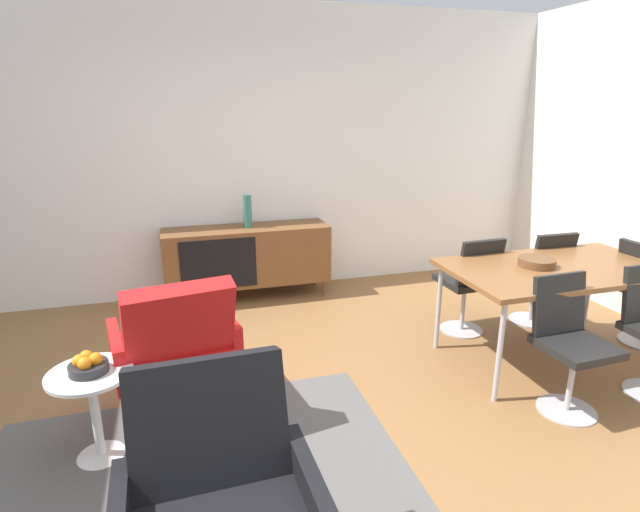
{
  "coord_description": "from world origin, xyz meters",
  "views": [
    {
      "loc": [
        -0.75,
        -2.45,
        1.87
      ],
      "look_at": [
        0.11,
        0.5,
        0.93
      ],
      "focal_mm": 28.17,
      "sensor_mm": 36.0,
      "label": 1
    }
  ],
  "objects_px": {
    "dining_chair_back_left": "(470,281)",
    "dining_chair_front_left": "(569,340)",
    "side_table_round": "(94,405)",
    "sideboard": "(247,255)",
    "dining_chair_back_right": "(541,273)",
    "dining_table": "(557,272)",
    "vase_cobalt": "(247,211)",
    "fruit_bowl": "(88,365)",
    "wooden_bowl_on_table": "(537,262)",
    "armchair_black_shell": "(217,501)",
    "lounge_chair_red": "(177,348)"
  },
  "relations": [
    {
      "from": "sideboard",
      "to": "dining_chair_front_left",
      "type": "xyz_separation_m",
      "value": [
        1.64,
        -2.47,
        0.03
      ]
    },
    {
      "from": "vase_cobalt",
      "to": "dining_chair_front_left",
      "type": "xyz_separation_m",
      "value": [
        1.62,
        -2.47,
        -0.41
      ]
    },
    {
      "from": "dining_chair_back_right",
      "to": "dining_chair_back_left",
      "type": "bearing_deg",
      "value": 180.0
    },
    {
      "from": "fruit_bowl",
      "to": "vase_cobalt",
      "type": "bearing_deg",
      "value": 61.59
    },
    {
      "from": "vase_cobalt",
      "to": "sideboard",
      "type": "bearing_deg",
      "value": -175.07
    },
    {
      "from": "dining_chair_back_right",
      "to": "armchair_black_shell",
      "type": "height_order",
      "value": "armchair_black_shell"
    },
    {
      "from": "dining_table",
      "to": "armchair_black_shell",
      "type": "distance_m",
      "value": 2.88
    },
    {
      "from": "wooden_bowl_on_table",
      "to": "armchair_black_shell",
      "type": "relative_size",
      "value": 0.27
    },
    {
      "from": "dining_chair_back_left",
      "to": "fruit_bowl",
      "type": "distance_m",
      "value": 2.91
    },
    {
      "from": "sideboard",
      "to": "dining_chair_back_right",
      "type": "distance_m",
      "value": 2.7
    },
    {
      "from": "sideboard",
      "to": "vase_cobalt",
      "type": "bearing_deg",
      "value": 4.93
    },
    {
      "from": "dining_chair_back_left",
      "to": "dining_chair_front_left",
      "type": "distance_m",
      "value": 1.12
    },
    {
      "from": "lounge_chair_red",
      "to": "armchair_black_shell",
      "type": "bearing_deg",
      "value": -84.64
    },
    {
      "from": "sideboard",
      "to": "vase_cobalt",
      "type": "height_order",
      "value": "vase_cobalt"
    },
    {
      "from": "dining_table",
      "to": "lounge_chair_red",
      "type": "height_order",
      "value": "lounge_chair_red"
    },
    {
      "from": "side_table_round",
      "to": "dining_chair_front_left",
      "type": "bearing_deg",
      "value": -6.42
    },
    {
      "from": "dining_chair_front_left",
      "to": "dining_chair_back_right",
      "type": "xyz_separation_m",
      "value": [
        0.7,
        1.12,
        0.0
      ]
    },
    {
      "from": "dining_table",
      "to": "dining_chair_back_right",
      "type": "distance_m",
      "value": 0.7
    },
    {
      "from": "dining_chair_front_left",
      "to": "side_table_round",
      "type": "height_order",
      "value": "dining_chair_front_left"
    },
    {
      "from": "dining_chair_front_left",
      "to": "side_table_round",
      "type": "relative_size",
      "value": 1.65
    },
    {
      "from": "wooden_bowl_on_table",
      "to": "armchair_black_shell",
      "type": "xyz_separation_m",
      "value": [
        -2.42,
        -1.33,
        -0.3
      ]
    },
    {
      "from": "armchair_black_shell",
      "to": "side_table_round",
      "type": "distance_m",
      "value": 1.19
    },
    {
      "from": "dining_chair_back_right",
      "to": "side_table_round",
      "type": "bearing_deg",
      "value": -167.0
    },
    {
      "from": "wooden_bowl_on_table",
      "to": "dining_chair_back_left",
      "type": "relative_size",
      "value": 0.3
    },
    {
      "from": "lounge_chair_red",
      "to": "fruit_bowl",
      "type": "xyz_separation_m",
      "value": [
        -0.45,
        -0.26,
        0.1
      ]
    },
    {
      "from": "lounge_chair_red",
      "to": "sideboard",
      "type": "bearing_deg",
      "value": 69.75
    },
    {
      "from": "dining_chair_front_left",
      "to": "armchair_black_shell",
      "type": "distance_m",
      "value": 2.33
    },
    {
      "from": "wooden_bowl_on_table",
      "to": "side_table_round",
      "type": "height_order",
      "value": "wooden_bowl_on_table"
    },
    {
      "from": "dining_table",
      "to": "dining_chair_front_left",
      "type": "xyz_separation_m",
      "value": [
        -0.35,
        -0.56,
        -0.23
      ]
    },
    {
      "from": "sideboard",
      "to": "side_table_round",
      "type": "xyz_separation_m",
      "value": [
        -1.15,
        -2.16,
        -0.12
      ]
    },
    {
      "from": "sideboard",
      "to": "dining_table",
      "type": "distance_m",
      "value": 2.77
    },
    {
      "from": "wooden_bowl_on_table",
      "to": "dining_chair_back_right",
      "type": "relative_size",
      "value": 0.3
    },
    {
      "from": "lounge_chair_red",
      "to": "dining_chair_back_right",
      "type": "bearing_deg",
      "value": 10.18
    },
    {
      "from": "dining_chair_back_right",
      "to": "side_table_round",
      "type": "xyz_separation_m",
      "value": [
        -3.48,
        -0.8,
        -0.15
      ]
    },
    {
      "from": "wooden_bowl_on_table",
      "to": "side_table_round",
      "type": "xyz_separation_m",
      "value": [
        -2.99,
        -0.29,
        -0.45
      ]
    },
    {
      "from": "vase_cobalt",
      "to": "fruit_bowl",
      "type": "relative_size",
      "value": 1.6
    },
    {
      "from": "dining_chair_back_right",
      "to": "side_table_round",
      "type": "relative_size",
      "value": 1.65
    },
    {
      "from": "vase_cobalt",
      "to": "dining_table",
      "type": "height_order",
      "value": "vase_cobalt"
    },
    {
      "from": "dining_chair_front_left",
      "to": "fruit_bowl",
      "type": "bearing_deg",
      "value": 173.59
    },
    {
      "from": "wooden_bowl_on_table",
      "to": "armchair_black_shell",
      "type": "height_order",
      "value": "armchair_black_shell"
    },
    {
      "from": "wooden_bowl_on_table",
      "to": "side_table_round",
      "type": "bearing_deg",
      "value": -174.39
    },
    {
      "from": "dining_chair_front_left",
      "to": "armchair_black_shell",
      "type": "xyz_separation_m",
      "value": [
        -2.22,
        -0.73,
        -0.0
      ]
    },
    {
      "from": "sideboard",
      "to": "wooden_bowl_on_table",
      "type": "xyz_separation_m",
      "value": [
        1.84,
        -1.87,
        0.33
      ]
    },
    {
      "from": "dining_chair_front_left",
      "to": "dining_table",
      "type": "bearing_deg",
      "value": 57.76
    },
    {
      "from": "dining_chair_front_left",
      "to": "armchair_black_shell",
      "type": "bearing_deg",
      "value": -161.85
    },
    {
      "from": "lounge_chair_red",
      "to": "side_table_round",
      "type": "distance_m",
      "value": 0.53
    },
    {
      "from": "armchair_black_shell",
      "to": "side_table_round",
      "type": "relative_size",
      "value": 1.82
    },
    {
      "from": "dining_table",
      "to": "dining_chair_back_right",
      "type": "bearing_deg",
      "value": 58.02
    },
    {
      "from": "dining_chair_back_left",
      "to": "fruit_bowl",
      "type": "height_order",
      "value": "dining_chair_back_left"
    },
    {
      "from": "vase_cobalt",
      "to": "dining_chair_front_left",
      "type": "distance_m",
      "value": 2.98
    }
  ]
}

